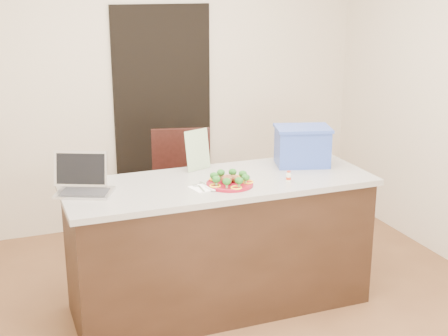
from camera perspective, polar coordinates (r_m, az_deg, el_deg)
name	(u,v)px	position (r m, az deg, el deg)	size (l,w,h in m)	color
ground	(233,321)	(4.31, 0.82, -13.85)	(4.00, 4.00, 0.00)	brown
room_shell	(234,81)	(3.75, 0.92, 7.98)	(4.00, 4.00, 4.00)	white
doorway	(163,117)	(5.74, -5.57, 4.69)	(0.90, 0.02, 2.00)	black
island	(220,244)	(4.30, -0.40, -6.95)	(2.06, 0.76, 0.92)	black
plate	(230,184)	(4.03, 0.52, -1.44)	(0.30, 0.30, 0.02)	maroon
meatballs	(229,179)	(4.03, 0.47, -1.04)	(0.12, 0.12, 0.05)	brown
broccoli	(230,177)	(4.02, 0.53, -0.80)	(0.26, 0.26, 0.05)	#164E14
pepper_rings	(230,182)	(4.03, 0.52, -1.30)	(0.30, 0.29, 0.01)	yellow
napkin	(203,188)	(3.98, -1.92, -1.84)	(0.15, 0.15, 0.01)	white
fork	(200,187)	(3.98, -2.24, -1.75)	(0.04, 0.16, 0.00)	silver
knife	(209,187)	(3.97, -1.43, -1.78)	(0.04, 0.21, 0.01)	white
yogurt_bottle	(289,177)	(4.13, 5.92, -0.84)	(0.03, 0.03, 0.07)	silver
laptop	(83,181)	(4.01, -12.80, -1.18)	(0.41, 0.39, 0.24)	#B7B7BC
leaflet	(198,150)	(4.34, -2.43, 1.67)	(0.20, 0.00, 0.28)	silver
blue_box	(302,146)	(4.49, 7.17, 2.03)	(0.45, 0.38, 0.28)	#2D47A4
chair	(186,187)	(5.01, -3.51, -1.78)	(0.57, 0.57, 1.06)	black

